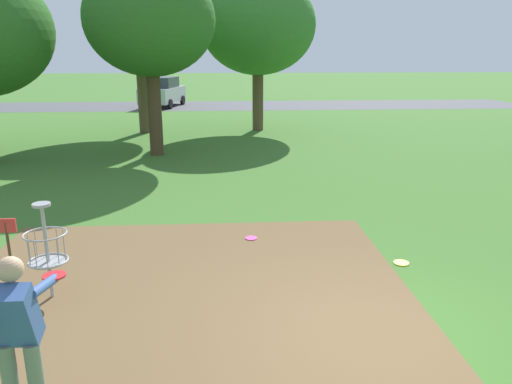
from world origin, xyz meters
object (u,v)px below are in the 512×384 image
object	(u,v)px
player_foreground_watching	(18,337)
tree_mid_center	(138,18)
tree_near_right	(258,25)
disc_golf_basket	(42,247)
tree_near_left	(150,21)
frisbee_mid_grass	(251,238)
frisbee_near_basket	(401,263)
parked_car_leftmost	(162,92)

from	to	relation	value
player_foreground_watching	tree_mid_center	size ratio (longest dim) A/B	0.26
player_foreground_watching	tree_near_right	xyz separation A→B (m)	(3.35, 18.01, 3.45)
disc_golf_basket	tree_near_left	bearing A→B (deg)	88.42
disc_golf_basket	frisbee_mid_grass	bearing A→B (deg)	34.36
frisbee_near_basket	tree_near_left	world-z (taller)	tree_near_left
player_foreground_watching	frisbee_mid_grass	distance (m)	5.32
frisbee_near_basket	player_foreground_watching	bearing A→B (deg)	-143.81
player_foreground_watching	disc_golf_basket	bearing A→B (deg)	105.30
player_foreground_watching	parked_car_leftmost	size ratio (longest dim) A/B	0.38
frisbee_mid_grass	tree_mid_center	xyz separation A→B (m)	(-3.85, 12.91, 4.68)
frisbee_near_basket	disc_golf_basket	bearing A→B (deg)	-171.85
disc_golf_basket	frisbee_near_basket	xyz separation A→B (m)	(5.41, 0.78, -0.74)
disc_golf_basket	parked_car_leftmost	xyz separation A→B (m)	(-1.28, 25.64, 0.17)
tree_near_right	frisbee_mid_grass	bearing A→B (deg)	-94.57
disc_golf_basket	frisbee_near_basket	world-z (taller)	disc_golf_basket
frisbee_near_basket	frisbee_mid_grass	xyz separation A→B (m)	(-2.40, 1.28, 0.00)
frisbee_mid_grass	tree_near_right	bearing A→B (deg)	85.43
tree_near_right	tree_mid_center	world-z (taller)	tree_mid_center
player_foreground_watching	frisbee_near_basket	bearing A→B (deg)	36.19
tree_near_right	tree_mid_center	bearing A→B (deg)	-175.48
tree_near_right	disc_golf_basket	bearing A→B (deg)	-104.85
frisbee_near_basket	frisbee_mid_grass	size ratio (longest dim) A/B	1.12
frisbee_mid_grass	parked_car_leftmost	size ratio (longest dim) A/B	0.05
tree_mid_center	parked_car_leftmost	xyz separation A→B (m)	(-0.44, 10.67, -3.77)
tree_near_right	parked_car_leftmost	distance (m)	12.11
frisbee_near_basket	tree_mid_center	world-z (taller)	tree_mid_center
player_foreground_watching	tree_near_right	distance (m)	18.64
tree_near_right	tree_mid_center	distance (m)	4.93
frisbee_near_basket	tree_mid_center	size ratio (longest dim) A/B	0.04
disc_golf_basket	tree_mid_center	distance (m)	15.50
player_foreground_watching	tree_mid_center	xyz separation A→B (m)	(-1.57, 17.62, 3.71)
disc_golf_basket	tree_mid_center	world-z (taller)	tree_mid_center
disc_golf_basket	frisbee_near_basket	distance (m)	5.52
tree_near_right	parked_car_leftmost	size ratio (longest dim) A/B	1.45
tree_near_right	parked_car_leftmost	world-z (taller)	tree_near_right
frisbee_near_basket	tree_near_right	xyz separation A→B (m)	(-1.34, 14.58, 4.43)
frisbee_mid_grass	tree_near_right	world-z (taller)	tree_near_right
tree_mid_center	disc_golf_basket	bearing A→B (deg)	-86.79
tree_near_left	tree_mid_center	world-z (taller)	tree_mid_center
frisbee_mid_grass	tree_near_right	size ratio (longest dim) A/B	0.03
disc_golf_basket	tree_mid_center	size ratio (longest dim) A/B	0.21
disc_golf_basket	frisbee_near_basket	size ratio (longest dim) A/B	5.54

